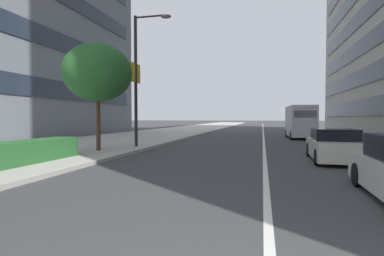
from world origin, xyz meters
The scene contains 7 objects.
sidewalk_right_plaza centered at (30.00, 11.09, 0.07)m, with size 160.00×9.41×0.15m, color #B2ADA3.
lane_centre_stripe centered at (35.00, 0.00, 0.00)m, with size 110.00×0.16×0.01m, color silver.
car_lead_in_lane centered at (11.58, -2.81, 0.63)m, with size 4.28×1.96×1.36m.
delivery_van_ahead centered at (25.64, -3.11, 1.51)m, with size 5.35×2.19×2.84m.
street_lamp_with_banners centered at (14.23, 6.97, 4.70)m, with size 1.26×2.25×7.54m.
clipped_hedge_bed centered at (6.74, 8.59, 0.56)m, with size 5.97×1.10×0.82m, color #28602D.
street_tree_far_plaza centered at (11.71, 8.24, 4.09)m, with size 3.44×3.44×5.41m.
Camera 1 is at (-1.85, 0.11, 1.81)m, focal length 27.77 mm.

